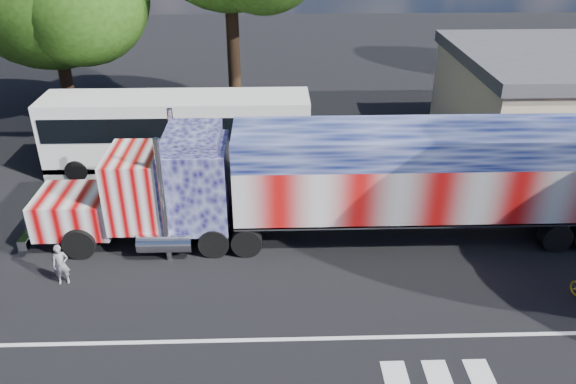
{
  "coord_description": "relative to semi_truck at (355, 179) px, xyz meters",
  "views": [
    {
      "loc": [
        -0.57,
        -15.97,
        11.96
      ],
      "look_at": [
        0.0,
        3.0,
        1.9
      ],
      "focal_mm": 35.0,
      "sensor_mm": 36.0,
      "label": 1
    }
  ],
  "objects": [
    {
      "name": "ground",
      "position": [
        -2.54,
        -2.84,
        -2.49
      ],
      "size": [
        100.0,
        100.0,
        0.0
      ],
      "primitive_type": "plane",
      "color": "black"
    },
    {
      "name": "lane_markings",
      "position": [
        -0.83,
        -6.61,
        -2.49
      ],
      "size": [
        30.0,
        2.67,
        0.01
      ],
      "color": "silver",
      "rests_on": "ground"
    },
    {
      "name": "semi_truck",
      "position": [
        0.0,
        0.0,
        0.0
      ],
      "size": [
        22.7,
        3.59,
        4.84
      ],
      "color": "black",
      "rests_on": "ground"
    },
    {
      "name": "coach_bus",
      "position": [
        -7.62,
        6.51,
        -0.6
      ],
      "size": [
        12.57,
        2.92,
        3.66
      ],
      "color": "white",
      "rests_on": "ground"
    },
    {
      "name": "woman",
      "position": [
        -10.43,
        -2.76,
        -1.73
      ],
      "size": [
        0.62,
        0.48,
        1.52
      ],
      "primitive_type": "imported",
      "rotation": [
        0.0,
        0.0,
        0.23
      ],
      "color": "slate",
      "rests_on": "ground"
    }
  ]
}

